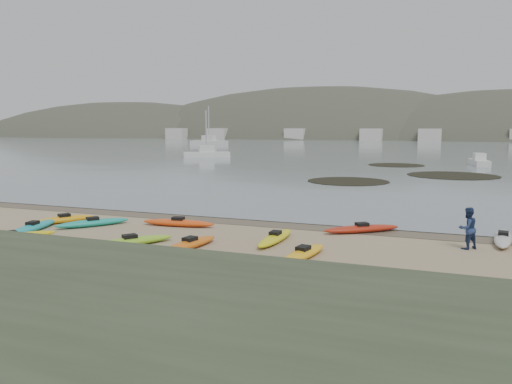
% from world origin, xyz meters
% --- Properties ---
extents(ground, '(600.00, 600.00, 0.00)m').
position_xyz_m(ground, '(0.00, 0.00, 0.00)').
color(ground, tan).
rests_on(ground, ground).
extents(wet_sand, '(60.00, 60.00, 0.00)m').
position_xyz_m(wet_sand, '(0.00, -0.30, 0.00)').
color(wet_sand, brown).
rests_on(wet_sand, ground).
extents(water, '(1200.00, 1200.00, 0.00)m').
position_xyz_m(water, '(0.00, 300.00, 0.01)').
color(water, slate).
rests_on(water, ground).
extents(kayaks, '(23.61, 11.07, 0.34)m').
position_xyz_m(kayaks, '(-0.39, -4.36, 0.17)').
color(kayaks, '#E84D14').
rests_on(kayaks, ground).
extents(person_east, '(1.03, 1.01, 1.68)m').
position_xyz_m(person_east, '(9.94, -2.60, 0.84)').
color(person_east, navy).
rests_on(person_east, ground).
extents(kelp_mats, '(16.59, 27.22, 0.04)m').
position_xyz_m(kelp_mats, '(5.58, 29.08, 0.03)').
color(kelp_mats, black).
rests_on(kelp_mats, water).
extents(moored_boats, '(108.05, 78.33, 1.34)m').
position_xyz_m(moored_boats, '(2.20, 82.67, 0.59)').
color(moored_boats, silver).
rests_on(moored_boats, ground).
extents(far_town, '(199.00, 5.00, 4.00)m').
position_xyz_m(far_town, '(6.00, 145.00, 2.00)').
color(far_town, beige).
rests_on(far_town, ground).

